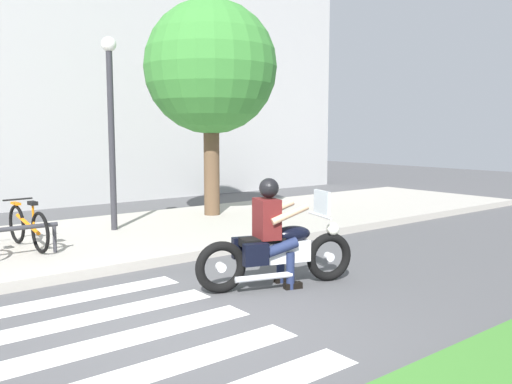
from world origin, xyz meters
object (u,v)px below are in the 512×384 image
at_px(street_lamp, 111,116).
at_px(rider, 273,225).
at_px(tree_near_rack, 211,68).
at_px(bicycle_4, 28,227).
at_px(motorcycle, 278,252).

bearing_deg(street_lamp, rider, -86.21).
bearing_deg(rider, tree_near_rack, 65.23).
bearing_deg(bicycle_4, motorcycle, -60.34).
relative_size(motorcycle, rider, 1.49).
distance_m(motorcycle, street_lamp, 4.88).
xyz_separation_m(motorcycle, rider, (-0.07, 0.03, 0.37)).
relative_size(rider, bicycle_4, 0.87).
xyz_separation_m(rider, bicycle_4, (-2.08, 3.75, -0.33)).
relative_size(rider, tree_near_rack, 0.29).
distance_m(bicycle_4, tree_near_rack, 5.34).
bearing_deg(tree_near_rack, motorcycle, -113.96).
relative_size(motorcycle, bicycle_4, 1.30).
bearing_deg(street_lamp, tree_near_rack, 8.95).
xyz_separation_m(rider, tree_near_rack, (2.24, 4.86, 2.61)).
height_order(bicycle_4, tree_near_rack, tree_near_rack).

